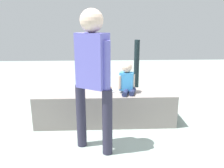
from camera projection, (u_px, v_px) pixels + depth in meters
name	position (u px, v px, depth m)	size (l,w,h in m)	color
ground_plane	(106.00, 122.00, 3.74)	(12.00, 12.00, 0.00)	#92A49A
concrete_ledge	(105.00, 108.00, 3.67)	(2.18, 0.53, 0.51)	gray
child_seated	(127.00, 80.00, 3.55)	(0.29, 0.34, 0.48)	navy
adult_standing	(93.00, 70.00, 2.69)	(0.46, 0.37, 1.74)	#2C283C
cake_plate	(109.00, 90.00, 3.68)	(0.22, 0.22, 0.07)	white
gift_bag	(53.00, 103.00, 4.26)	(0.21, 0.09, 0.29)	gold
railing_post	(136.00, 76.00, 4.83)	(0.36, 0.36, 1.23)	black
water_bottle_near_gift	(145.00, 100.00, 4.54)	(0.07, 0.07, 0.19)	silver
water_bottle_far_side	(93.00, 104.00, 4.26)	(0.08, 0.08, 0.24)	silver
party_cup_red	(64.00, 97.00, 4.82)	(0.08, 0.08, 0.11)	red
cake_box_white	(121.00, 101.00, 4.57)	(0.31, 0.32, 0.10)	white
handbag_black_leather	(87.00, 96.00, 4.69)	(0.31, 0.15, 0.33)	black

